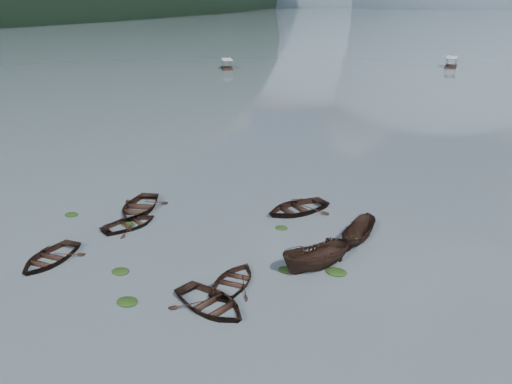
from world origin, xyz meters
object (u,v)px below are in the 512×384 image
at_px(pontoon_centre, 451,67).
at_px(rowboat_0, 50,261).
at_px(pontoon_left, 227,69).
at_px(rowboat_3, 234,284).

bearing_deg(pontoon_centre, rowboat_0, -98.68).
height_order(rowboat_0, pontoon_left, pontoon_left).
relative_size(rowboat_0, pontoon_left, 0.82).
distance_m(rowboat_0, pontoon_left, 87.05).
bearing_deg(rowboat_0, pontoon_left, 107.30).
bearing_deg(pontoon_left, rowboat_3, -95.71).
xyz_separation_m(rowboat_3, pontoon_left, (-41.77, 79.26, 0.00)).
bearing_deg(pontoon_centre, pontoon_left, -152.81).
xyz_separation_m(rowboat_0, rowboat_3, (11.58, 2.38, 0.00)).
height_order(rowboat_3, pontoon_centre, pontoon_centre).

